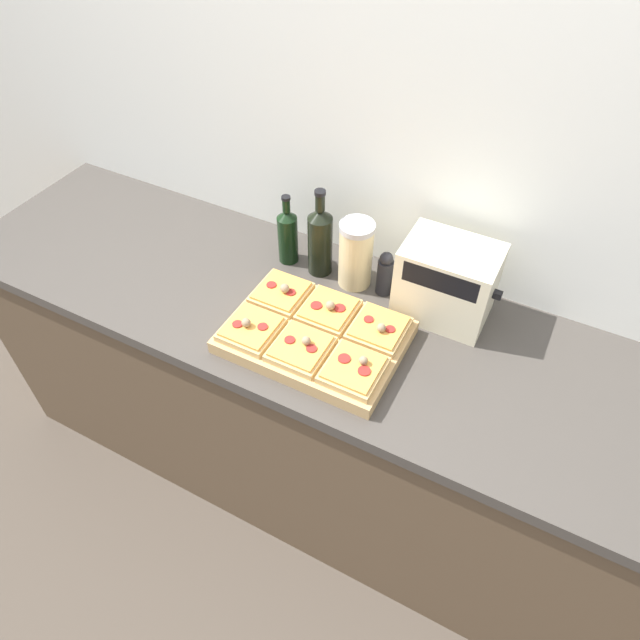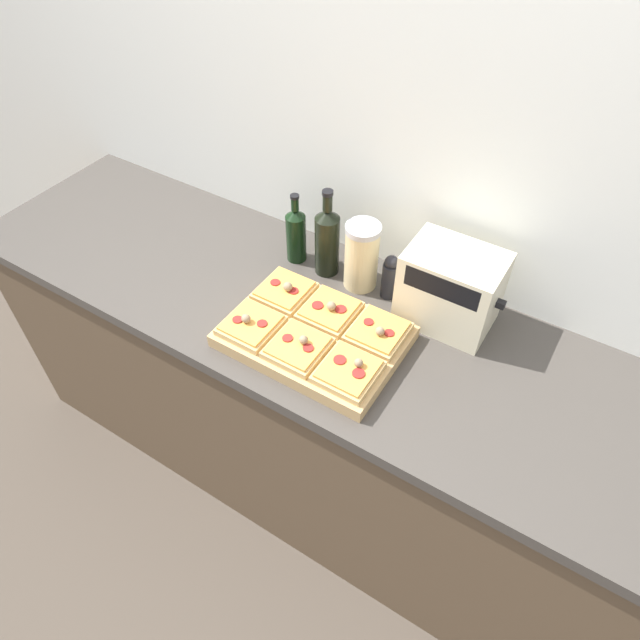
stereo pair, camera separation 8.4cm
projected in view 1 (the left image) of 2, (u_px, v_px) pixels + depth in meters
ground_plane at (300, 550)px, 2.14m from camera, size 12.00×12.00×0.00m
wall_back at (401, 171)px, 1.66m from camera, size 6.00×0.06×2.50m
kitchen_counter at (340, 416)px, 2.00m from camera, size 2.63×0.67×0.93m
cutting_board at (315, 337)px, 1.60m from camera, size 0.49×0.35×0.04m
pizza_slice_back_left at (281, 292)px, 1.68m from camera, size 0.15×0.15×0.06m
pizza_slice_back_center at (328, 310)px, 1.63m from camera, size 0.15×0.15×0.05m
pizza_slice_back_right at (379, 328)px, 1.58m from camera, size 0.15×0.15×0.05m
pizza_slice_front_left at (251, 328)px, 1.58m from camera, size 0.15×0.15×0.05m
pizza_slice_front_center at (301, 348)px, 1.53m from camera, size 0.15×0.15×0.05m
pizza_slice_front_right at (354, 369)px, 1.48m from camera, size 0.15×0.15×0.05m
olive_oil_bottle at (288, 235)px, 1.80m from camera, size 0.06×0.06×0.24m
wine_bottle at (320, 240)px, 1.75m from camera, size 0.08×0.08×0.30m
grain_jar_tall at (356, 254)px, 1.71m from camera, size 0.11×0.11×0.22m
pepper_mill at (385, 273)px, 1.71m from camera, size 0.05×0.05×0.15m
toaster_oven at (447, 282)px, 1.62m from camera, size 0.29×0.19×0.24m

